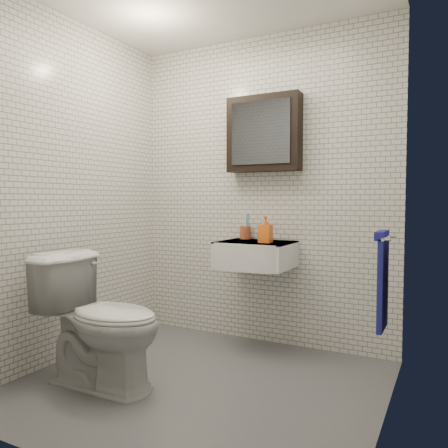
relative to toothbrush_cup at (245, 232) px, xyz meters
The scene contains 9 objects.
ground 1.31m from the toothbrush_cup, 82.95° to the right, with size 2.20×2.00×0.01m, color #53555C.
room_shell 1.10m from the toothbrush_cup, 82.95° to the right, with size 2.22×2.02×2.51m.
washbasin 0.31m from the toothbrush_cup, 51.15° to the right, with size 0.55×0.50×0.20m.
faucet 0.17m from the toothbrush_cup, ahead, with size 0.06×0.20×0.15m.
mirror_cabinet 0.81m from the toothbrush_cup, ahead, with size 0.60×0.15×0.60m.
towel_rail 1.31m from the toothbrush_cup, 26.96° to the right, with size 0.09×0.30×0.58m.
toothbrush_cup is the anchor object (origin of this frame).
soap_bottle 0.35m from the toothbrush_cup, 39.51° to the right, with size 0.09×0.09×0.20m, color #EA5118.
toilet 1.39m from the toothbrush_cup, 108.99° to the right, with size 0.47×0.82×0.83m, color silver.
Camera 1 is at (1.40, -2.32, 1.16)m, focal length 35.00 mm.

